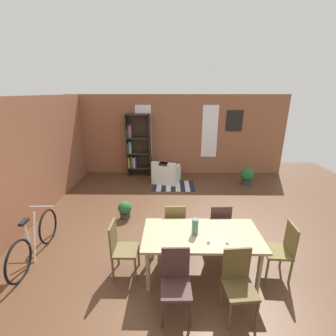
{
  "coord_description": "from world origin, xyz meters",
  "views": [
    {
      "loc": [
        -0.2,
        -3.51,
        2.91
      ],
      "look_at": [
        -0.27,
        1.98,
        1.07
      ],
      "focal_mm": 24.44,
      "sensor_mm": 36.0,
      "label": 1
    }
  ],
  "objects": [
    {
      "name": "tealight_candle_0",
      "position": [
        0.64,
        -0.64,
        0.79
      ],
      "size": [
        0.04,
        0.04,
        0.03
      ],
      "primitive_type": "cylinder",
      "color": "silver",
      "rests_on": "dining_table"
    },
    {
      "name": "armchair_white",
      "position": [
        -0.35,
        3.7,
        0.28
      ],
      "size": [
        0.99,
        0.99,
        0.75
      ],
      "color": "silver",
      "rests_on": "ground"
    },
    {
      "name": "dining_chair_far_right",
      "position": [
        0.71,
        0.27,
        0.51
      ],
      "size": [
        0.42,
        0.42,
        0.95
      ],
      "color": "#3E2421",
      "rests_on": "ground"
    },
    {
      "name": "potted_plant_corner",
      "position": [
        -1.3,
        1.34,
        0.23
      ],
      "size": [
        0.32,
        0.32,
        0.43
      ],
      "color": "#333338",
      "rests_on": "ground"
    },
    {
      "name": "dining_chair_far_left",
      "position": [
        -0.12,
        0.27,
        0.51
      ],
      "size": [
        0.42,
        0.42,
        0.95
      ],
      "color": "brown",
      "rests_on": "ground"
    },
    {
      "name": "framed_picture",
      "position": [
        2.01,
        4.58,
        1.94
      ],
      "size": [
        0.56,
        0.03,
        0.72
      ],
      "primitive_type": "cube",
      "color": "black"
    },
    {
      "name": "dining_chair_near_left",
      "position": [
        -0.13,
        -1.1,
        0.51
      ],
      "size": [
        0.41,
        0.41,
        0.95
      ],
      "color": "#402725",
      "rests_on": "ground"
    },
    {
      "name": "dining_chair_head_left",
      "position": [
        -1.01,
        -0.42,
        0.51
      ],
      "size": [
        0.4,
        0.4,
        0.95
      ],
      "color": "brown",
      "rests_on": "ground"
    },
    {
      "name": "tealight_candle_1",
      "position": [
        0.37,
        -0.64,
        0.8
      ],
      "size": [
        0.04,
        0.04,
        0.04
      ],
      "primitive_type": "cylinder",
      "color": "silver",
      "rests_on": "dining_table"
    },
    {
      "name": "ground_plane",
      "position": [
        0.0,
        0.0,
        0.0
      ],
      "size": [
        11.95,
        11.95,
        0.0
      ],
      "primitive_type": "plane",
      "color": "#523522"
    },
    {
      "name": "bicycle_second",
      "position": [
        -2.65,
        -0.06,
        0.35
      ],
      "size": [
        0.44,
        1.69,
        0.89
      ],
      "color": "black",
      "rests_on": "ground"
    },
    {
      "name": "window_pane_1",
      "position": [
        1.17,
        4.59,
        1.55
      ],
      "size": [
        0.55,
        0.02,
        1.84
      ],
      "primitive_type": "cube",
      "color": "white"
    },
    {
      "name": "back_wall_brick",
      "position": [
        0.0,
        4.66,
        1.41
      ],
      "size": [
        7.7,
        0.12,
        2.82
      ],
      "primitive_type": "cube",
      "color": "#94583D",
      "rests_on": "ground"
    },
    {
      "name": "window_pane_0",
      "position": [
        -1.17,
        4.59,
        1.55
      ],
      "size": [
        0.55,
        0.02,
        1.84
      ],
      "primitive_type": "cube",
      "color": "white"
    },
    {
      "name": "potted_plant_by_shelf",
      "position": [
        2.28,
        3.49,
        0.3
      ],
      "size": [
        0.44,
        0.44,
        0.56
      ],
      "color": "#333338",
      "rests_on": "ground"
    },
    {
      "name": "striped_rug",
      "position": [
        -0.12,
        3.33,
        0.0
      ],
      "size": [
        1.36,
        0.91,
        0.01
      ],
      "color": "#1E1E33",
      "rests_on": "ground"
    },
    {
      "name": "dining_chair_head_right",
      "position": [
        1.59,
        -0.42,
        0.51
      ],
      "size": [
        0.42,
        0.42,
        0.95
      ],
      "color": "brown",
      "rests_on": "ground"
    },
    {
      "name": "dining_chair_near_right",
      "position": [
        0.7,
        -1.1,
        0.51
      ],
      "size": [
        0.44,
        0.44,
        0.95
      ],
      "color": "brown",
      "rests_on": "ground"
    },
    {
      "name": "dining_table",
      "position": [
        0.29,
        -0.42,
        0.69
      ],
      "size": [
        1.85,
        0.91,
        0.77
      ],
      "color": "#927F5E",
      "rests_on": "ground"
    },
    {
      "name": "vase_on_table",
      "position": [
        0.18,
        -0.42,
        0.9
      ],
      "size": [
        0.1,
        0.1,
        0.26
      ],
      "primitive_type": "cylinder",
      "color": "#4C7266",
      "rests_on": "dining_table"
    },
    {
      "name": "bookshelf_tall",
      "position": [
        -1.41,
        4.39,
        1.07
      ],
      "size": [
        0.85,
        0.34,
        2.19
      ],
      "color": "#2D2319",
      "rests_on": "ground"
    }
  ]
}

